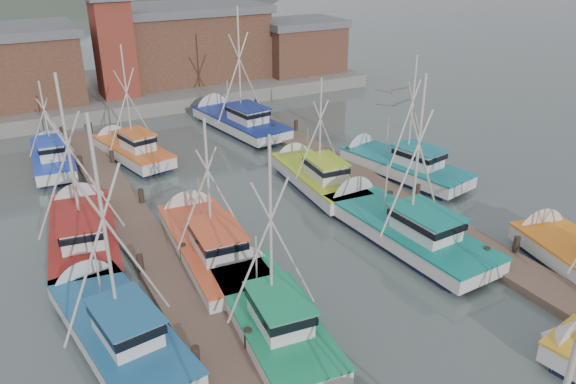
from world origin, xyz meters
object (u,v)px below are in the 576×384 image
boat_8 (208,242)px  boat_12 (129,149)px  lookout_tower (114,45)px  boat_4 (266,310)px

boat_8 → boat_12: bearing=94.6°
boat_12 → lookout_tower: bearing=66.9°
lookout_tower → boat_8: size_ratio=0.85×
boat_4 → boat_8: bearing=96.5°
lookout_tower → boat_8: lookout_tower is taller
lookout_tower → boat_4: size_ratio=0.93×
lookout_tower → boat_4: lookout_tower is taller
lookout_tower → boat_12: 13.94m
boat_8 → boat_12: (0.05, 14.71, 0.00)m
lookout_tower → boat_4: bearing=-94.4°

